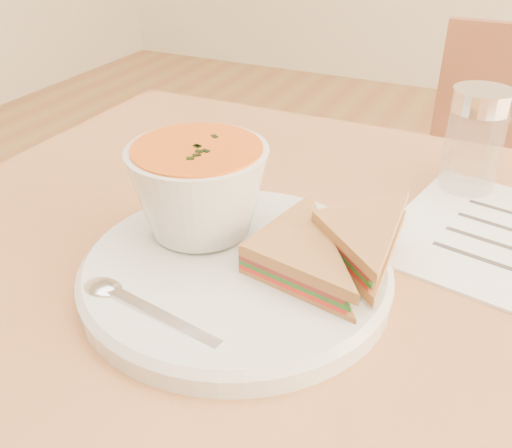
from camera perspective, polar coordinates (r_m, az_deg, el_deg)
The scene contains 7 objects.
chair_far at distance 1.23m, azimuth 22.81°, elevation -2.96°, with size 0.37×0.37×0.82m, color brown, non-canonical shape.
plate at distance 0.50m, azimuth -2.02°, elevation -4.90°, with size 0.27×0.27×0.02m, color silver, non-canonical shape.
soup_bowl at distance 0.52m, azimuth -5.69°, elevation 3.05°, with size 0.13×0.13×0.09m, color silver, non-canonical shape.
sandwich_half_a at distance 0.47m, azimuth -1.76°, elevation -3.79°, with size 0.11×0.11×0.03m, color #B97641, non-canonical shape.
sandwich_half_b at distance 0.50m, azimuth 5.54°, elevation -0.24°, with size 0.10×0.10×0.03m, color #B97641, non-canonical shape.
spoon at distance 0.45m, azimuth -10.58°, elevation -8.57°, with size 0.17×0.03×0.01m, color silver, non-canonical shape.
condiment_shaker at distance 0.68m, azimuth 20.97°, elevation 7.76°, with size 0.06×0.06×0.12m, color silver, non-canonical shape.
Camera 1 is at (0.07, -0.42, 1.05)m, focal length 40.00 mm.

